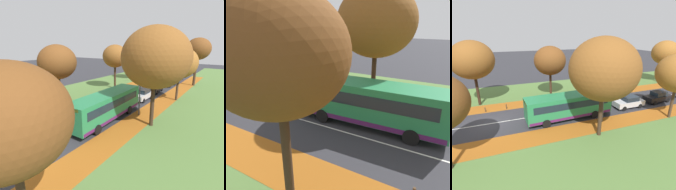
{
  "view_description": "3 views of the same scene",
  "coord_description": "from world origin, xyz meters",
  "views": [
    {
      "loc": [
        12.53,
        -5.21,
        7.87
      ],
      "look_at": [
        -0.03,
        12.42,
        1.7
      ],
      "focal_mm": 28.0,
      "sensor_mm": 36.0,
      "label": 1
    },
    {
      "loc": [
        -10.99,
        3.54,
        6.89
      ],
      "look_at": [
        0.38,
        10.41,
        2.3
      ],
      "focal_mm": 35.0,
      "sensor_mm": 36.0,
      "label": 2
    },
    {
      "loc": [
        19.55,
        1.69,
        9.93
      ],
      "look_at": [
        -0.47,
        9.1,
        2.18
      ],
      "focal_mm": 28.0,
      "sensor_mm": 36.0,
      "label": 3
    }
  ],
  "objects": [
    {
      "name": "bollard_nearest",
      "position": [
        -3.52,
        -3.42,
        0.33
      ],
      "size": [
        0.12,
        0.12,
        0.65
      ],
      "primitive_type": "cylinder",
      "color": "#4C3823",
      "rests_on": "ground"
    },
    {
      "name": "car_silver_lead",
      "position": [
        1.71,
        17.89,
        0.81
      ],
      "size": [
        1.79,
        4.2,
        1.62
      ],
      "color": "#B7BABF",
      "rests_on": "ground"
    },
    {
      "name": "bollard_third",
      "position": [
        -3.56,
        1.88,
        0.35
      ],
      "size": [
        0.12,
        0.12,
        0.7
      ],
      "primitive_type": "cylinder",
      "color": "#4C3823",
      "rests_on": "ground"
    },
    {
      "name": "grass_verge_left",
      "position": [
        -9.2,
        20.0,
        0.0
      ],
      "size": [
        12.0,
        90.0,
        0.01
      ],
      "primitive_type": "cube",
      "color": "#517538",
      "rests_on": "ground"
    },
    {
      "name": "car_black_following",
      "position": [
        1.52,
        23.3,
        0.81
      ],
      "size": [
        1.94,
        4.28,
        1.62
      ],
      "color": "black",
      "rests_on": "ground"
    },
    {
      "name": "ground_plane",
      "position": [
        0.0,
        0.0,
        0.0
      ],
      "size": [
        160.0,
        160.0,
        0.0
      ],
      "primitive_type": "plane",
      "color": "#2D2D33"
    },
    {
      "name": "streetlamp_right",
      "position": [
        3.67,
        12.2,
        3.74
      ],
      "size": [
        1.89,
        0.28,
        6.0
      ],
      "color": "#47474C",
      "rests_on": "ground"
    },
    {
      "name": "bollard_second",
      "position": [
        -3.55,
        -0.77,
        0.32
      ],
      "size": [
        0.12,
        0.12,
        0.64
      ],
      "primitive_type": "cylinder",
      "color": "#4C3823",
      "rests_on": "ground"
    },
    {
      "name": "tree_left_far",
      "position": [
        -6.22,
        32.37,
        6.07
      ],
      "size": [
        5.1,
        5.1,
        8.39
      ],
      "color": "black",
      "rests_on": "ground"
    },
    {
      "name": "bus",
      "position": [
        1.78,
        8.91,
        1.7
      ],
      "size": [
        2.9,
        10.48,
        2.98
      ],
      "color": "#237A47",
      "rests_on": "ground"
    },
    {
      "name": "tree_right_near",
      "position": [
        6.3,
        10.4,
        6.75
      ],
      "size": [
        6.39,
        6.39,
        9.64
      ],
      "color": "#382619",
      "rests_on": "ground"
    },
    {
      "name": "leaf_litter_left",
      "position": [
        -4.6,
        14.0,
        0.01
      ],
      "size": [
        2.8,
        60.0,
        0.0
      ],
      "primitive_type": "cube",
      "color": "#9E5619",
      "rests_on": "grass_verge_left"
    },
    {
      "name": "road_centre_line",
      "position": [
        0.0,
        20.0,
        0.0
      ],
      "size": [
        0.12,
        80.0,
        0.01
      ],
      "primitive_type": "cube",
      "color": "silver",
      "rests_on": "ground"
    },
    {
      "name": "tree_left_near",
      "position": [
        -5.92,
        8.87,
        5.83
      ],
      "size": [
        4.81,
        4.81,
        8.01
      ],
      "color": "#382619",
      "rests_on": "ground"
    },
    {
      "name": "tree_left_mid",
      "position": [
        -5.86,
        21.56,
        5.95
      ],
      "size": [
        4.55,
        4.55,
        8.03
      ],
      "color": "#382619",
      "rests_on": "ground"
    },
    {
      "name": "leaf_litter_right",
      "position": [
        4.6,
        14.0,
        0.01
      ],
      "size": [
        2.8,
        60.0,
        0.0
      ],
      "primitive_type": "cube",
      "color": "#9E5619",
      "rests_on": "grass_verge_right"
    },
    {
      "name": "tree_left_nearest",
      "position": [
        -6.49,
        -1.63,
        6.4
      ],
      "size": [
        5.68,
        5.68,
        8.97
      ],
      "color": "black",
      "rests_on": "ground"
    },
    {
      "name": "bollard_fourth",
      "position": [
        -3.51,
        4.53,
        0.32
      ],
      "size": [
        0.12,
        0.12,
        0.63
      ],
      "primitive_type": "cylinder",
      "color": "#4C3823",
      "rests_on": "ground"
    }
  ]
}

